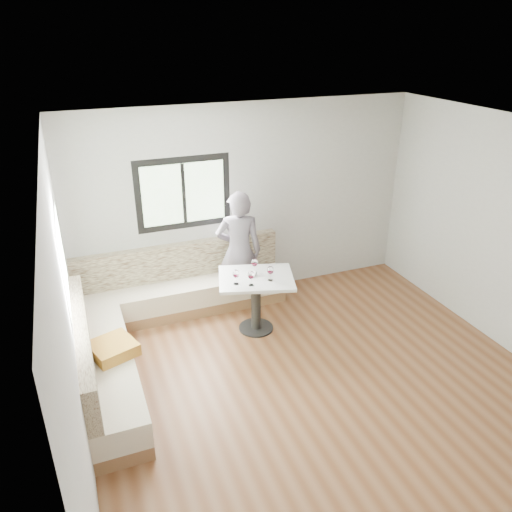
% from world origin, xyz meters
% --- Properties ---
extents(room, '(5.01, 5.01, 2.81)m').
position_xyz_m(room, '(-0.08, 0.08, 1.41)').
color(room, brown).
rests_on(room, ground).
extents(banquette, '(2.90, 2.80, 0.95)m').
position_xyz_m(banquette, '(-1.59, 1.63, 0.33)').
color(banquette, brown).
rests_on(banquette, ground).
extents(table, '(1.12, 0.98, 0.78)m').
position_xyz_m(table, '(-0.27, 1.44, 0.58)').
color(table, black).
rests_on(table, ground).
extents(person, '(0.72, 0.58, 1.73)m').
position_xyz_m(person, '(-0.27, 2.07, 0.87)').
color(person, '#5A525A').
rests_on(person, ground).
extents(olive_ramekin, '(0.11, 0.11, 0.05)m').
position_xyz_m(olive_ramekin, '(-0.30, 1.50, 0.80)').
color(olive_ramekin, white).
rests_on(olive_ramekin, table).
extents(wine_glass_a, '(0.09, 0.09, 0.20)m').
position_xyz_m(wine_glass_a, '(-0.57, 1.35, 0.91)').
color(wine_glass_a, white).
rests_on(wine_glass_a, table).
extents(wine_glass_b, '(0.09, 0.09, 0.20)m').
position_xyz_m(wine_glass_b, '(-0.40, 1.25, 0.91)').
color(wine_glass_b, white).
rests_on(wine_glass_b, table).
extents(wine_glass_c, '(0.09, 0.09, 0.20)m').
position_xyz_m(wine_glass_c, '(-0.13, 1.29, 0.91)').
color(wine_glass_c, white).
rests_on(wine_glass_c, table).
extents(wine_glass_d, '(0.09, 0.09, 0.20)m').
position_xyz_m(wine_glass_d, '(-0.24, 1.56, 0.91)').
color(wine_glass_d, white).
rests_on(wine_glass_d, table).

